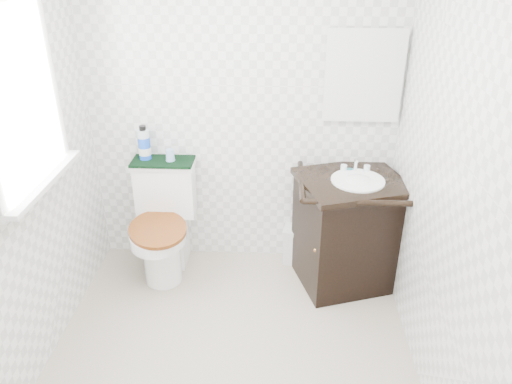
# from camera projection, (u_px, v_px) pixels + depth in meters

# --- Properties ---
(floor) EXTENTS (2.40, 2.40, 0.00)m
(floor) POSITION_uv_depth(u_px,v_px,m) (230.00, 367.00, 2.96)
(floor) COLOR #A39884
(floor) RESTS_ON ground
(wall_back) EXTENTS (2.40, 0.00, 2.40)m
(wall_back) POSITION_uv_depth(u_px,v_px,m) (242.00, 110.00, 3.48)
(wall_back) COLOR white
(wall_back) RESTS_ON ground
(wall_front) EXTENTS (2.40, 0.00, 2.40)m
(wall_front) POSITION_uv_depth(u_px,v_px,m) (176.00, 384.00, 1.35)
(wall_front) COLOR white
(wall_front) RESTS_ON ground
(wall_left) EXTENTS (0.00, 2.40, 2.40)m
(wall_left) POSITION_uv_depth(u_px,v_px,m) (2.00, 181.00, 2.46)
(wall_left) COLOR white
(wall_left) RESTS_ON ground
(wall_right) EXTENTS (0.00, 2.40, 2.40)m
(wall_right) POSITION_uv_depth(u_px,v_px,m) (454.00, 191.00, 2.37)
(wall_right) COLOR white
(wall_right) RESTS_ON ground
(window) EXTENTS (0.02, 0.70, 0.90)m
(window) POSITION_uv_depth(u_px,v_px,m) (17.00, 98.00, 2.52)
(window) COLOR white
(window) RESTS_ON wall_left
(mirror) EXTENTS (0.50, 0.02, 0.60)m
(mirror) POSITION_uv_depth(u_px,v_px,m) (364.00, 76.00, 3.31)
(mirror) COLOR silver
(mirror) RESTS_ON wall_back
(toilet) EXTENTS (0.51, 0.69, 0.83)m
(toilet) POSITION_uv_depth(u_px,v_px,m) (165.00, 227.00, 3.68)
(toilet) COLOR white
(toilet) RESTS_ON floor
(vanity) EXTENTS (0.83, 0.77, 0.92)m
(vanity) POSITION_uv_depth(u_px,v_px,m) (348.00, 228.00, 3.53)
(vanity) COLOR black
(vanity) RESTS_ON floor
(trash_bin) EXTENTS (0.23, 0.20, 0.30)m
(trash_bin) POSITION_uv_depth(u_px,v_px,m) (297.00, 245.00, 3.85)
(trash_bin) COLOR silver
(trash_bin) RESTS_ON floor
(towel) EXTENTS (0.44, 0.22, 0.02)m
(towel) POSITION_uv_depth(u_px,v_px,m) (163.00, 161.00, 3.57)
(towel) COLOR black
(towel) RESTS_ON toilet
(mouthwash_bottle) EXTENTS (0.09, 0.09, 0.25)m
(mouthwash_bottle) POSITION_uv_depth(u_px,v_px,m) (144.00, 144.00, 3.54)
(mouthwash_bottle) COLOR blue
(mouthwash_bottle) RESTS_ON towel
(cup) EXTENTS (0.07, 0.07, 0.08)m
(cup) POSITION_uv_depth(u_px,v_px,m) (170.00, 155.00, 3.55)
(cup) COLOR #7D9ECD
(cup) RESTS_ON towel
(soap_bar) EXTENTS (0.07, 0.05, 0.02)m
(soap_bar) POSITION_uv_depth(u_px,v_px,m) (349.00, 169.00, 3.47)
(soap_bar) COLOR #1B7781
(soap_bar) RESTS_ON vanity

